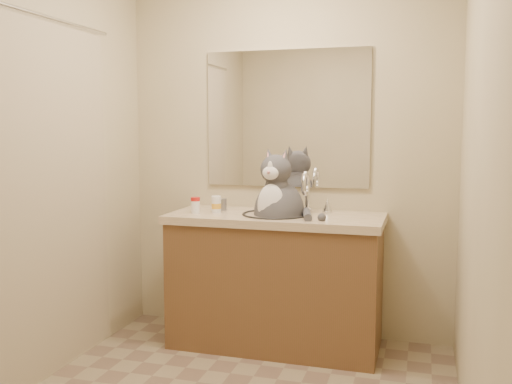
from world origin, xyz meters
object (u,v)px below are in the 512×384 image
Objects in this scene: pill_bottle_redcap at (195,205)px; cat at (278,208)px; grey_canister at (223,204)px; pill_bottle_orange at (216,205)px.

cat is at bearing 8.88° from pill_bottle_redcap.
cat reaches higher than pill_bottle_redcap.
pill_bottle_redcap is at bearing -126.90° from grey_canister.
pill_bottle_orange is at bearing -165.78° from cat.
grey_canister is at bearing 85.91° from pill_bottle_orange.
grey_canister is at bearing 53.10° from pill_bottle_redcap.
pill_bottle_orange reaches higher than pill_bottle_redcap.
pill_bottle_orange is at bearing 26.92° from pill_bottle_redcap.
pill_bottle_orange is (-0.41, -0.02, 0.01)m from cat.
pill_bottle_redcap is 0.21m from grey_canister.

